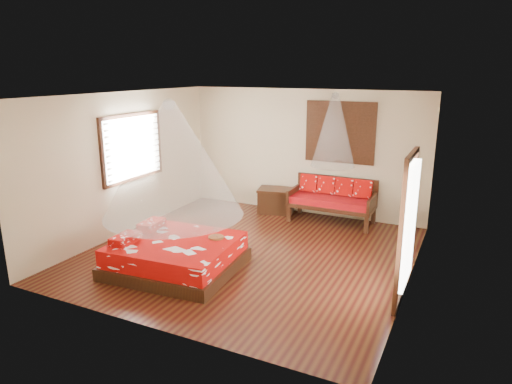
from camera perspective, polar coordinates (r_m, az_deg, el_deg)
room at (r=7.88m, az=-0.84°, el=1.81°), size 5.54×5.54×2.84m
bed at (r=7.72m, az=-10.03°, el=-7.72°), size 2.09×1.92×0.63m
daybed at (r=9.97m, az=9.57°, el=-0.75°), size 1.81×0.80×0.95m
storage_chest at (r=10.53m, az=2.55°, el=-1.04°), size 0.93×0.76×0.56m
shutter_panel at (r=10.01m, az=10.46°, el=7.34°), size 1.52×0.06×1.32m
window_left at (r=9.48m, az=-15.15°, el=5.41°), size 0.10×1.74×1.34m
glazed_door at (r=6.65m, az=18.17°, el=-4.51°), size 0.08×1.02×2.16m
wine_tray at (r=7.62m, az=-5.02°, el=-5.36°), size 0.26×0.26×0.21m
mosquito_net_main at (r=7.24m, az=-10.50°, el=4.00°), size 2.23×2.23×1.80m
mosquito_net_daybed at (r=9.55m, az=9.73°, el=7.61°), size 0.91×0.91×1.50m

